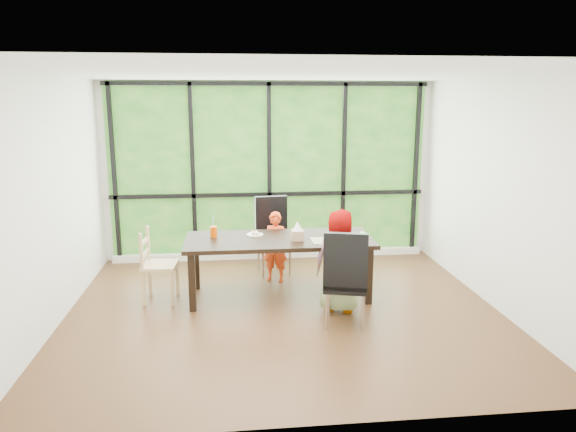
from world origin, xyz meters
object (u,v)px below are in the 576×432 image
object	(u,v)px
plate_near	(333,240)
tissue_box	(297,235)
plate_far	(255,235)
chair_interior_leather	(346,277)
chair_end_beech	(160,265)
child_toddler	(275,247)
orange_cup	(214,232)
dining_table	(279,267)
child_older	(342,261)
chair_window_leather	(274,236)
green_cup	(362,237)

from	to	relation	value
plate_near	tissue_box	distance (m)	0.44
plate_far	tissue_box	world-z (taller)	tissue_box
chair_interior_leather	chair_end_beech	distance (m)	2.30
child_toddler	plate_near	world-z (taller)	child_toddler
plate_near	orange_cup	world-z (taller)	orange_cup
dining_table	plate_far	distance (m)	0.51
chair_interior_leather	child_toddler	size ratio (longest dim) A/B	1.13
child_older	chair_interior_leather	bearing A→B (deg)	104.70
child_toddler	plate_far	bearing A→B (deg)	-103.54
plate_far	chair_end_beech	bearing A→B (deg)	-171.04
child_toddler	child_older	bearing A→B (deg)	-35.12
child_older	orange_cup	size ratio (longest dim) A/B	8.90
chair_interior_leather	child_toddler	distance (m)	1.63
chair_window_leather	green_cup	size ratio (longest dim) A/B	9.00
chair_interior_leather	plate_far	bearing A→B (deg)	-35.30
child_toddler	plate_near	xyz separation A→B (m)	(0.64, -0.77, 0.28)
dining_table	child_toddler	world-z (taller)	child_toddler
chair_interior_leather	orange_cup	bearing A→B (deg)	-21.74
chair_interior_leather	child_toddler	bearing A→B (deg)	-52.08
dining_table	chair_end_beech	distance (m)	1.46
child_older	plate_near	distance (m)	0.37
chair_interior_leather	plate_far	size ratio (longest dim) A/B	5.14
dining_table	child_toddler	bearing A→B (deg)	90.00
child_older	tissue_box	world-z (taller)	child_older
dining_table	orange_cup	bearing A→B (deg)	169.98
chair_end_beech	green_cup	world-z (taller)	chair_end_beech
child_toddler	orange_cup	distance (m)	0.97
child_older	plate_far	size ratio (longest dim) A/B	5.73
plate_near	child_older	bearing A→B (deg)	-83.08
dining_table	tissue_box	xyz separation A→B (m)	(0.21, -0.12, 0.44)
tissue_box	dining_table	bearing A→B (deg)	151.55
child_toddler	orange_cup	xyz separation A→B (m)	(-0.80, -0.43, 0.34)
chair_window_leather	chair_interior_leather	size ratio (longest dim) A/B	1.00
child_toddler	green_cup	world-z (taller)	child_toddler
child_older	green_cup	size ratio (longest dim) A/B	10.03
chair_end_beech	orange_cup	distance (m)	0.76
chair_window_leather	plate_far	distance (m)	0.80
tissue_box	chair_interior_leather	bearing A→B (deg)	-62.05
child_older	plate_far	xyz separation A→B (m)	(-0.97, 0.72, 0.15)
chair_interior_leather	chair_window_leather	bearing A→B (deg)	-56.09
dining_table	green_cup	distance (m)	1.11
chair_window_leather	chair_interior_leather	xyz separation A→B (m)	(0.63, -1.82, 0.00)
chair_interior_leather	green_cup	xyz separation A→B (m)	(0.33, 0.64, 0.27)
tissue_box	green_cup	bearing A→B (deg)	-12.46
plate_far	tissue_box	size ratio (longest dim) A/B	1.47
chair_interior_leather	plate_near	bearing A→B (deg)	-75.00
green_cup	tissue_box	distance (m)	0.78
child_toddler	chair_window_leather	bearing A→B (deg)	112.08
dining_table	child_older	distance (m)	0.89
plate_far	green_cup	size ratio (longest dim) A/B	1.75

